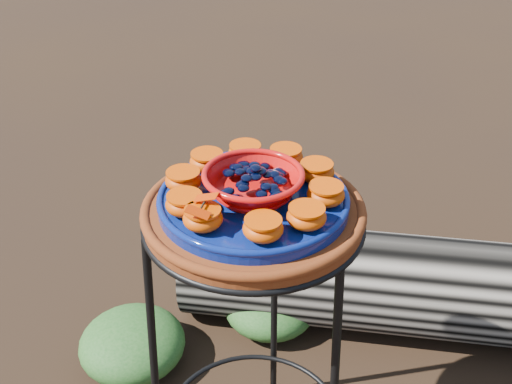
% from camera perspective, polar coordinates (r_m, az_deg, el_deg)
% --- Properties ---
extents(plant_stand, '(0.44, 0.44, 0.70)m').
position_cam_1_polar(plant_stand, '(1.39, -0.20, -14.65)').
color(plant_stand, black).
rests_on(plant_stand, ground).
extents(terracotta_saucer, '(0.39, 0.39, 0.03)m').
position_cam_1_polar(terracotta_saucer, '(1.15, -0.23, -1.98)').
color(terracotta_saucer, maroon).
rests_on(terracotta_saucer, plant_stand).
extents(cobalt_plate, '(0.34, 0.34, 0.02)m').
position_cam_1_polar(cobalt_plate, '(1.13, -0.24, -0.84)').
color(cobalt_plate, '#03165A').
rests_on(cobalt_plate, terracotta_saucer).
extents(red_bowl, '(0.17, 0.17, 0.05)m').
position_cam_1_polar(red_bowl, '(1.11, -0.24, 0.66)').
color(red_bowl, red).
rests_on(red_bowl, cobalt_plate).
extents(glass_gems, '(0.13, 0.13, 0.02)m').
position_cam_1_polar(glass_gems, '(1.10, -0.24, 2.21)').
color(glass_gems, black).
rests_on(glass_gems, red_bowl).
extents(orange_half_0, '(0.07, 0.07, 0.04)m').
position_cam_1_polar(orange_half_0, '(1.04, -4.75, -2.37)').
color(orange_half_0, '#B22C06').
rests_on(orange_half_0, cobalt_plate).
extents(orange_half_1, '(0.07, 0.07, 0.04)m').
position_cam_1_polar(orange_half_1, '(1.01, 0.63, -3.28)').
color(orange_half_1, '#B22C06').
rests_on(orange_half_1, cobalt_plate).
extents(orange_half_2, '(0.07, 0.07, 0.04)m').
position_cam_1_polar(orange_half_2, '(1.04, 4.51, -2.22)').
color(orange_half_2, '#B22C06').
rests_on(orange_half_2, cobalt_plate).
extents(orange_half_3, '(0.07, 0.07, 0.04)m').
position_cam_1_polar(orange_half_3, '(1.10, 6.22, -0.22)').
color(orange_half_3, '#B22C06').
rests_on(orange_half_3, cobalt_plate).
extents(orange_half_4, '(0.07, 0.07, 0.04)m').
position_cam_1_polar(orange_half_4, '(1.17, 5.39, 1.80)').
color(orange_half_4, '#B22C06').
rests_on(orange_half_4, cobalt_plate).
extents(orange_half_5, '(0.07, 0.07, 0.04)m').
position_cam_1_polar(orange_half_5, '(1.22, 2.66, 3.15)').
color(orange_half_5, '#B22C06').
rests_on(orange_half_5, cobalt_plate).
extents(orange_half_6, '(0.07, 0.07, 0.04)m').
position_cam_1_polar(orange_half_6, '(1.23, -0.96, 3.48)').
color(orange_half_6, '#B22C06').
rests_on(orange_half_6, cobalt_plate).
extents(orange_half_7, '(0.07, 0.07, 0.04)m').
position_cam_1_polar(orange_half_7, '(1.20, -4.36, 2.72)').
color(orange_half_7, '#B22C06').
rests_on(orange_half_7, cobalt_plate).
extents(orange_half_8, '(0.07, 0.07, 0.04)m').
position_cam_1_polar(orange_half_8, '(1.15, -6.47, 1.04)').
color(orange_half_8, '#B22C06').
rests_on(orange_half_8, cobalt_plate).
extents(orange_half_9, '(0.07, 0.07, 0.04)m').
position_cam_1_polar(orange_half_9, '(1.08, -6.34, -1.07)').
color(orange_half_9, '#B22C06').
rests_on(orange_half_9, cobalt_plate).
extents(butterfly, '(0.08, 0.05, 0.01)m').
position_cam_1_polar(butterfly, '(1.03, -4.81, -1.20)').
color(butterfly, '#C12A00').
rests_on(butterfly, orange_half_0).
extents(driftwood_log, '(1.59, 0.53, 0.29)m').
position_cam_1_polar(driftwood_log, '(1.95, 17.21, -8.28)').
color(driftwood_log, black).
rests_on(driftwood_log, ground).
extents(foliage_left, '(0.29, 0.29, 0.15)m').
position_cam_1_polar(foliage_left, '(1.84, -10.95, -12.96)').
color(foliage_left, '#184716').
rests_on(foliage_left, ground).
extents(foliage_back, '(0.27, 0.27, 0.14)m').
position_cam_1_polar(foliage_back, '(1.93, 1.27, -9.96)').
color(foliage_back, '#184716').
rests_on(foliage_back, ground).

